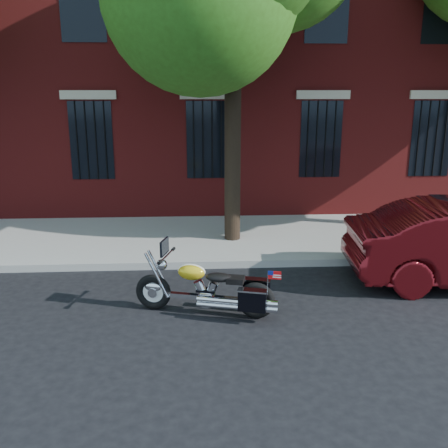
{
  "coord_description": "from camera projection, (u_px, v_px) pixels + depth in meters",
  "views": [
    {
      "loc": [
        -0.31,
        -8.11,
        3.45
      ],
      "look_at": [
        0.19,
        0.8,
        1.06
      ],
      "focal_mm": 40.0,
      "sensor_mm": 36.0,
      "label": 1
    }
  ],
  "objects": [
    {
      "name": "curb",
      "position": [
        213.0,
        264.0,
        10.04
      ],
      "size": [
        40.0,
        0.16,
        0.15
      ],
      "primitive_type": "cube",
      "color": "gray",
      "rests_on": "ground"
    },
    {
      "name": "building",
      "position": [
        203.0,
        13.0,
        16.88
      ],
      "size": [
        26.0,
        10.08,
        12.0
      ],
      "color": "maroon",
      "rests_on": "ground"
    },
    {
      "name": "sidewalk",
      "position": [
        210.0,
        237.0,
        11.85
      ],
      "size": [
        40.0,
        3.6,
        0.15
      ],
      "primitive_type": "cube",
      "color": "gray",
      "rests_on": "ground"
    },
    {
      "name": "ground",
      "position": [
        216.0,
        294.0,
        8.72
      ],
      "size": [
        120.0,
        120.0,
        0.0
      ],
      "primitive_type": "plane",
      "color": "black",
      "rests_on": "ground"
    },
    {
      "name": "motorcycle",
      "position": [
        211.0,
        291.0,
        7.84
      ],
      "size": [
        2.24,
        1.07,
        1.2
      ],
      "rotation": [
        0.0,
        0.0,
        -0.26
      ],
      "color": "black",
      "rests_on": "ground"
    }
  ]
}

